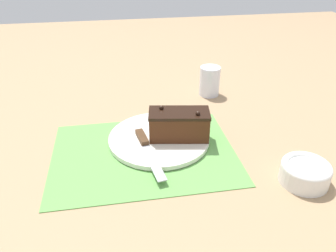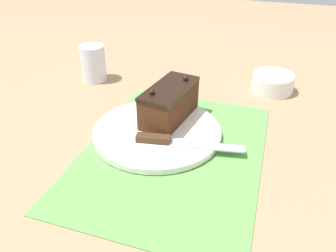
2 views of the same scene
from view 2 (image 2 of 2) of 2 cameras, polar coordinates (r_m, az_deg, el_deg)
ground_plane at (r=0.65m, az=0.89°, el=-4.52°), size 3.00×3.00×0.00m
placemat_woven at (r=0.65m, az=0.89°, el=-4.38°), size 0.46×0.34×0.00m
cake_plate at (r=0.69m, az=-1.90°, el=-0.91°), size 0.27×0.27×0.01m
chocolate_cake at (r=0.71m, az=0.27°, el=4.11°), size 0.17×0.10×0.08m
serving_knife at (r=0.64m, az=0.50°, el=-2.72°), size 0.06×0.21×0.01m
drinking_glass at (r=0.95m, az=-12.87°, el=10.60°), size 0.07×0.07×0.10m
small_bowl at (r=0.91m, az=17.80°, el=7.40°), size 0.11×0.11×0.05m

